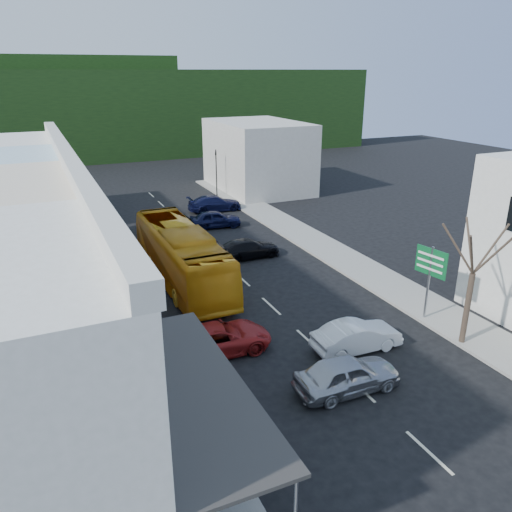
{
  "coord_description": "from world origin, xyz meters",
  "views": [
    {
      "loc": [
        -10.67,
        -17.7,
        11.9
      ],
      "look_at": [
        0.0,
        6.0,
        2.2
      ],
      "focal_mm": 35.0,
      "sensor_mm": 36.0,
      "label": 1
    }
  ],
  "objects_px": {
    "bus": "(182,257)",
    "traffic_signal": "(216,173)",
    "street_tree": "(473,274)",
    "car_red": "(219,338)",
    "direction_sign": "(428,284)",
    "car_silver": "(347,375)",
    "pedestrian_left": "(121,336)",
    "car_white": "(357,336)"
  },
  "relations": [
    {
      "from": "bus",
      "to": "car_white",
      "type": "distance_m",
      "value": 11.91
    },
    {
      "from": "direction_sign",
      "to": "bus",
      "type": "bearing_deg",
      "value": 124.53
    },
    {
      "from": "car_white",
      "to": "car_red",
      "type": "height_order",
      "value": "same"
    },
    {
      "from": "street_tree",
      "to": "pedestrian_left",
      "type": "bearing_deg",
      "value": 159.58
    },
    {
      "from": "car_silver",
      "to": "car_red",
      "type": "bearing_deg",
      "value": 38.42
    },
    {
      "from": "bus",
      "to": "car_red",
      "type": "relative_size",
      "value": 2.52
    },
    {
      "from": "car_white",
      "to": "traffic_signal",
      "type": "relative_size",
      "value": 0.95
    },
    {
      "from": "car_silver",
      "to": "traffic_signal",
      "type": "distance_m",
      "value": 33.42
    },
    {
      "from": "street_tree",
      "to": "car_white",
      "type": "bearing_deg",
      "value": 161.46
    },
    {
      "from": "bus",
      "to": "direction_sign",
      "type": "relative_size",
      "value": 2.95
    },
    {
      "from": "street_tree",
      "to": "car_silver",
      "type": "bearing_deg",
      "value": -173.39
    },
    {
      "from": "pedestrian_left",
      "to": "direction_sign",
      "type": "height_order",
      "value": "direction_sign"
    },
    {
      "from": "bus",
      "to": "street_tree",
      "type": "distance_m",
      "value": 15.85
    },
    {
      "from": "bus",
      "to": "traffic_signal",
      "type": "xyz_separation_m",
      "value": [
        9.3,
        19.54,
        0.77
      ]
    },
    {
      "from": "car_red",
      "to": "direction_sign",
      "type": "relative_size",
      "value": 1.17
    },
    {
      "from": "pedestrian_left",
      "to": "traffic_signal",
      "type": "bearing_deg",
      "value": -49.95
    },
    {
      "from": "car_white",
      "to": "direction_sign",
      "type": "distance_m",
      "value": 5.11
    },
    {
      "from": "bus",
      "to": "street_tree",
      "type": "relative_size",
      "value": 1.64
    },
    {
      "from": "car_white",
      "to": "traffic_signal",
      "type": "xyz_separation_m",
      "value": [
        4.38,
        30.35,
        1.62
      ]
    },
    {
      "from": "traffic_signal",
      "to": "direction_sign",
      "type": "bearing_deg",
      "value": 104.35
    },
    {
      "from": "car_silver",
      "to": "direction_sign",
      "type": "xyz_separation_m",
      "value": [
        6.97,
        3.4,
        1.27
      ]
    },
    {
      "from": "traffic_signal",
      "to": "pedestrian_left",
      "type": "bearing_deg",
      "value": 75.41
    },
    {
      "from": "bus",
      "to": "traffic_signal",
      "type": "bearing_deg",
      "value": 64.35
    },
    {
      "from": "bus",
      "to": "car_white",
      "type": "relative_size",
      "value": 2.64
    },
    {
      "from": "bus",
      "to": "direction_sign",
      "type": "xyz_separation_m",
      "value": [
        9.77,
        -9.8,
        0.42
      ]
    },
    {
      "from": "car_white",
      "to": "street_tree",
      "type": "bearing_deg",
      "value": -107.23
    },
    {
      "from": "bus",
      "to": "traffic_signal",
      "type": "distance_m",
      "value": 21.66
    },
    {
      "from": "street_tree",
      "to": "car_red",
      "type": "bearing_deg",
      "value": 159.07
    },
    {
      "from": "car_silver",
      "to": "traffic_signal",
      "type": "bearing_deg",
      "value": -9.64
    },
    {
      "from": "direction_sign",
      "to": "traffic_signal",
      "type": "relative_size",
      "value": 0.85
    },
    {
      "from": "car_white",
      "to": "street_tree",
      "type": "distance_m",
      "value": 5.75
    },
    {
      "from": "pedestrian_left",
      "to": "traffic_signal",
      "type": "height_order",
      "value": "traffic_signal"
    },
    {
      "from": "car_red",
      "to": "street_tree",
      "type": "height_order",
      "value": "street_tree"
    },
    {
      "from": "bus",
      "to": "street_tree",
      "type": "height_order",
      "value": "street_tree"
    },
    {
      "from": "street_tree",
      "to": "traffic_signal",
      "type": "height_order",
      "value": "street_tree"
    },
    {
      "from": "car_white",
      "to": "pedestrian_left",
      "type": "relative_size",
      "value": 2.59
    },
    {
      "from": "pedestrian_left",
      "to": "car_white",
      "type": "bearing_deg",
      "value": -133.24
    },
    {
      "from": "car_silver",
      "to": "pedestrian_left",
      "type": "relative_size",
      "value": 2.59
    },
    {
      "from": "pedestrian_left",
      "to": "direction_sign",
      "type": "bearing_deg",
      "value": -122.75
    },
    {
      "from": "car_silver",
      "to": "pedestrian_left",
      "type": "distance_m",
      "value": 9.83
    },
    {
      "from": "pedestrian_left",
      "to": "street_tree",
      "type": "relative_size",
      "value": 0.24
    },
    {
      "from": "bus",
      "to": "direction_sign",
      "type": "distance_m",
      "value": 13.84
    }
  ]
}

